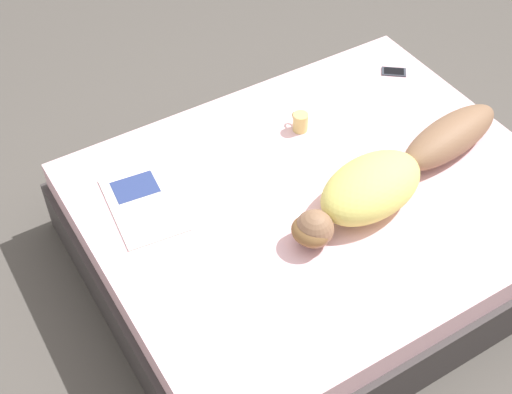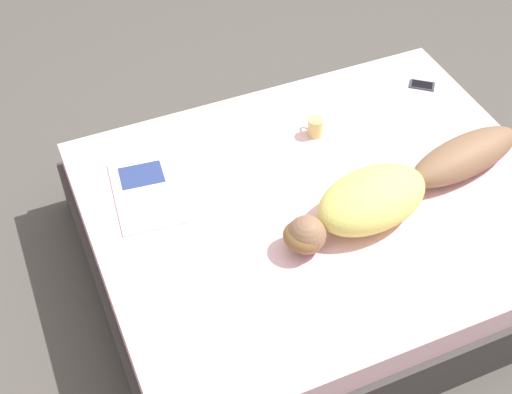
{
  "view_description": "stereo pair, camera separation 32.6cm",
  "coord_description": "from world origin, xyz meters",
  "px_view_note": "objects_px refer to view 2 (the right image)",
  "views": [
    {
      "loc": [
        -1.84,
        1.48,
        2.87
      ],
      "look_at": [
        0.09,
        0.31,
        0.5
      ],
      "focal_mm": 50.0,
      "sensor_mm": 36.0,
      "label": 1
    },
    {
      "loc": [
        -1.99,
        1.19,
        2.87
      ],
      "look_at": [
        0.09,
        0.31,
        0.5
      ],
      "focal_mm": 50.0,
      "sensor_mm": 36.0,
      "label": 2
    }
  ],
  "objects_px": {
    "person": "(398,188)",
    "open_magazine": "(146,192)",
    "coffee_mug": "(315,127)",
    "cell_phone": "(422,85)"
  },
  "relations": [
    {
      "from": "cell_phone",
      "to": "coffee_mug",
      "type": "bearing_deg",
      "value": 138.02
    },
    {
      "from": "coffee_mug",
      "to": "cell_phone",
      "type": "relative_size",
      "value": 0.74
    },
    {
      "from": "person",
      "to": "open_magazine",
      "type": "height_order",
      "value": "person"
    },
    {
      "from": "person",
      "to": "open_magazine",
      "type": "xyz_separation_m",
      "value": [
        0.52,
        1.05,
        -0.1
      ]
    },
    {
      "from": "person",
      "to": "cell_phone",
      "type": "height_order",
      "value": "person"
    },
    {
      "from": "person",
      "to": "coffee_mug",
      "type": "xyz_separation_m",
      "value": [
        0.58,
        0.13,
        -0.05
      ]
    },
    {
      "from": "person",
      "to": "cell_phone",
      "type": "distance_m",
      "value": 0.93
    },
    {
      "from": "coffee_mug",
      "to": "cell_phone",
      "type": "height_order",
      "value": "coffee_mug"
    },
    {
      "from": "person",
      "to": "coffee_mug",
      "type": "distance_m",
      "value": 0.59
    },
    {
      "from": "person",
      "to": "coffee_mug",
      "type": "height_order",
      "value": "person"
    }
  ]
}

